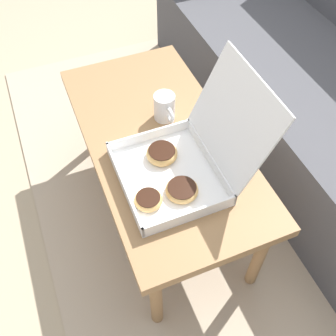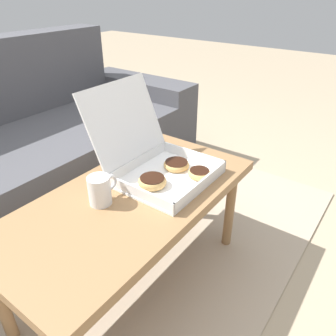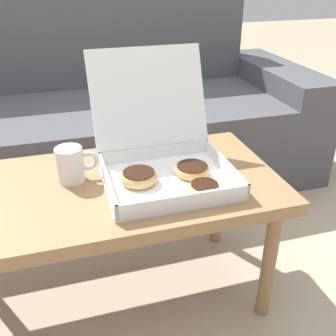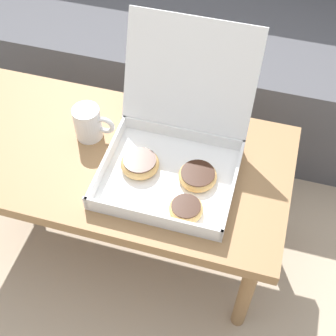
{
  "view_description": "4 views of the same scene",
  "coord_description": "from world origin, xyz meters",
  "px_view_note": "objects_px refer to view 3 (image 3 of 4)",
  "views": [
    {
      "loc": [
        0.93,
        -0.44,
        1.54
      ],
      "look_at": [
        0.18,
        -0.13,
        0.52
      ],
      "focal_mm": 42.0,
      "sensor_mm": 36.0,
      "label": 1
    },
    {
      "loc": [
        -0.72,
        -0.8,
        1.17
      ],
      "look_at": [
        0.18,
        -0.13,
        0.52
      ],
      "focal_mm": 35.0,
      "sensor_mm": 36.0,
      "label": 2
    },
    {
      "loc": [
        -0.11,
        -1.11,
        1.07
      ],
      "look_at": [
        0.18,
        -0.13,
        0.52
      ],
      "focal_mm": 42.0,
      "sensor_mm": 36.0,
      "label": 3
    },
    {
      "loc": [
        0.4,
        -0.9,
        1.52
      ],
      "look_at": [
        0.18,
        -0.13,
        0.52
      ],
      "focal_mm": 50.0,
      "sensor_mm": 36.0,
      "label": 4
    }
  ],
  "objects_px": {
    "pastry_box": "(164,156)",
    "coffee_table": "(107,199)",
    "coffee_mug": "(71,164)",
    "couch": "(82,126)"
  },
  "relations": [
    {
      "from": "couch",
      "to": "pastry_box",
      "type": "relative_size",
      "value": 5.36
    },
    {
      "from": "coffee_table",
      "to": "pastry_box",
      "type": "distance_m",
      "value": 0.22
    },
    {
      "from": "couch",
      "to": "pastry_box",
      "type": "distance_m",
      "value": 0.96
    },
    {
      "from": "coffee_table",
      "to": "coffee_mug",
      "type": "xyz_separation_m",
      "value": [
        -0.09,
        0.05,
        0.11
      ]
    },
    {
      "from": "coffee_table",
      "to": "coffee_mug",
      "type": "distance_m",
      "value": 0.15
    },
    {
      "from": "pastry_box",
      "to": "coffee_mug",
      "type": "xyz_separation_m",
      "value": [
        -0.27,
        0.05,
        -0.01
      ]
    },
    {
      "from": "couch",
      "to": "pastry_box",
      "type": "bearing_deg",
      "value": -78.63
    },
    {
      "from": "coffee_table",
      "to": "coffee_mug",
      "type": "height_order",
      "value": "coffee_mug"
    },
    {
      "from": "pastry_box",
      "to": "coffee_table",
      "type": "bearing_deg",
      "value": -177.5
    },
    {
      "from": "coffee_table",
      "to": "pastry_box",
      "type": "xyz_separation_m",
      "value": [
        0.18,
        0.01,
        0.12
      ]
    }
  ]
}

